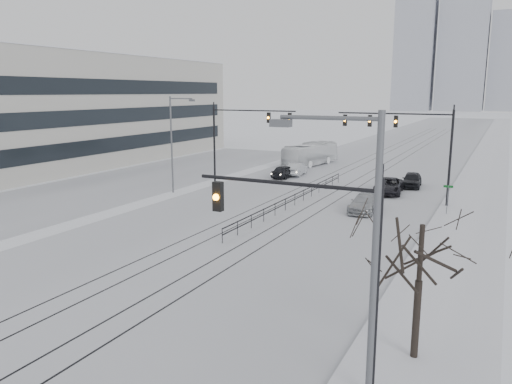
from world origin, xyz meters
The scene contains 21 objects.
road centered at (0.00, 60.00, 0.01)m, with size 22.00×260.00×0.02m, color silver.
sidewalk_east centered at (13.50, 60.00, 0.08)m, with size 5.00×260.00×0.16m, color silver.
curb centered at (11.05, 60.00, 0.06)m, with size 0.10×260.00×0.12m, color gray.
parking_strip centered at (-20.00, 35.00, 0.01)m, with size 14.00×60.00×0.03m, color silver.
tram_rails centered at (0.00, 40.00, 0.02)m, with size 5.30×180.00×0.01m.
office_building centered at (-37.97, 35.00, 7.06)m, with size 20.20×62.20×14.11m.
skyline centered at (5.02, 273.63, 30.65)m, with size 96.00×48.00×72.00m.
traffic_mast_near centered at (10.79, 6.00, 4.56)m, with size 6.10×0.37×7.00m.
traffic_mast_ne centered at (8.15, 34.99, 5.76)m, with size 9.60×0.37×8.00m.
traffic_mast_nw centered at (-8.52, 36.00, 5.57)m, with size 9.10×0.37×8.00m.
street_light_east centered at (12.70, 3.00, 5.21)m, with size 2.73×0.25×9.00m.
street_light_west centered at (-12.20, 30.00, 5.21)m, with size 2.73×0.25×9.00m.
bare_tree centered at (13.20, 9.00, 4.49)m, with size 4.40×4.40×6.10m.
median_fence centered at (0.00, 30.00, 0.53)m, with size 0.06×24.00×1.00m.
street_sign centered at (11.80, 32.00, 1.61)m, with size 0.70×0.06×2.40m.
sedan_sb_inner centered at (-6.34, 42.32, 0.71)m, with size 1.68×4.16×1.42m, color black.
sedan_sb_outer centered at (-5.74, 44.50, 0.72)m, with size 1.53×4.39×1.44m, color silver.
sedan_nb_front centered at (5.94, 38.63, 0.72)m, with size 2.40×5.20×1.45m, color black.
sedan_nb_right centered at (5.80, 30.51, 0.70)m, with size 1.97×4.84×1.40m, color #A0A3A7.
sedan_nb_far centered at (7.32, 42.96, 0.75)m, with size 1.76×4.38×1.49m, color black.
box_truck centered at (-7.09, 52.57, 1.46)m, with size 2.45×10.47×2.92m, color white.
Camera 1 is at (15.48, -8.02, 9.38)m, focal length 35.00 mm.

